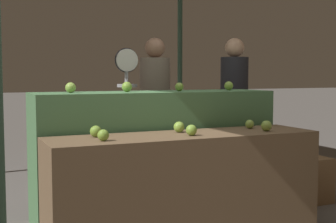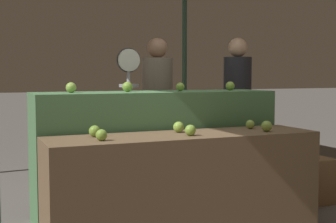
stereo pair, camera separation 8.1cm
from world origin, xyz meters
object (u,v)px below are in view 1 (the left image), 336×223
at_px(person_customer_left, 234,99).
at_px(wooden_crate_side, 302,179).
at_px(produce_scale, 127,92).
at_px(person_vendor_at_scale, 155,102).

bearing_deg(person_customer_left, wooden_crate_side, 129.02).
bearing_deg(wooden_crate_side, produce_scale, 152.08).
height_order(person_vendor_at_scale, wooden_crate_side, person_vendor_at_scale).
xyz_separation_m(produce_scale, wooden_crate_side, (1.53, -0.81, -0.85)).
relative_size(produce_scale, person_vendor_at_scale, 0.92).
relative_size(produce_scale, person_customer_left, 0.91).
bearing_deg(produce_scale, wooden_crate_side, -27.92).
bearing_deg(produce_scale, person_customer_left, 6.88).
xyz_separation_m(person_vendor_at_scale, person_customer_left, (0.95, -0.08, 0.02)).
xyz_separation_m(produce_scale, person_customer_left, (1.35, 0.16, -0.11)).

